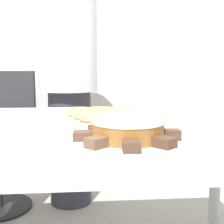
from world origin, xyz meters
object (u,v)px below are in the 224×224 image
(plate_cake, at_px, (128,141))
(plate_donuts, at_px, (101,119))
(person_standing, at_px, (69,83))
(office_chair_left, at_px, (0,142))
(frosted_cake, at_px, (128,129))

(plate_cake, distance_m, plate_donuts, 0.40)
(person_standing, height_order, office_chair_left, person_standing)
(plate_donuts, bearing_deg, person_standing, 101.00)
(person_standing, distance_m, office_chair_left, 0.61)
(plate_cake, bearing_deg, frosted_cake, 0.00)
(plate_cake, height_order, plate_donuts, same)
(person_standing, bearing_deg, office_chair_left, -178.80)
(office_chair_left, distance_m, plate_cake, 1.48)
(person_standing, distance_m, plate_cake, 1.30)
(person_standing, relative_size, frosted_cake, 7.92)
(person_standing, xyz_separation_m, plate_cake, (0.23, -1.28, -0.10))
(person_standing, height_order, plate_cake, person_standing)
(office_chair_left, bearing_deg, person_standing, 14.38)
(office_chair_left, bearing_deg, frosted_cake, -48.02)
(person_standing, relative_size, plate_cake, 4.92)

